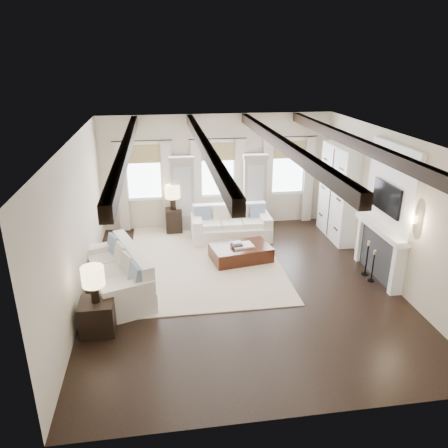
{
  "coord_description": "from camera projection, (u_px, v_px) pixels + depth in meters",
  "views": [
    {
      "loc": [
        -1.59,
        -8.21,
        4.67
      ],
      "look_at": [
        -0.25,
        0.78,
        1.15
      ],
      "focal_mm": 35.0,
      "sensor_mm": 36.0,
      "label": 1
    }
  ],
  "objects": [
    {
      "name": "candlestick_near",
      "position": [
        373.0,
        268.0,
        9.57
      ],
      "size": [
        0.15,
        0.15,
        0.74
      ],
      "color": "black",
      "rests_on": "ground"
    },
    {
      "name": "ottoman",
      "position": [
        241.0,
        253.0,
        10.6
      ],
      "size": [
        1.53,
        1.1,
        0.37
      ],
      "primitive_type": "cube",
      "rotation": [
        0.0,
        0.0,
        0.17
      ],
      "color": "black",
      "rests_on": "ground"
    },
    {
      "name": "area_rug",
      "position": [
        204.0,
        259.0,
        10.71
      ],
      "size": [
        3.53,
        4.88,
        0.02
      ],
      "primitive_type": "cube",
      "color": "beige",
      "rests_on": "ground"
    },
    {
      "name": "side_table_back",
      "position": [
        174.0,
        221.0,
        12.26
      ],
      "size": [
        0.45,
        0.45,
        0.67
      ],
      "primitive_type": "cube",
      "color": "black",
      "rests_on": "ground"
    },
    {
      "name": "book_upper",
      "position": [
        237.0,
        243.0,
        10.5
      ],
      "size": [
        0.25,
        0.21,
        0.03
      ],
      "primitive_type": "cube",
      "rotation": [
        0.0,
        0.0,
        0.17
      ],
      "color": "beige",
      "rests_on": "book_lower"
    },
    {
      "name": "sofa_back",
      "position": [
        231.0,
        226.0,
        11.81
      ],
      "size": [
        2.11,
        0.98,
        0.9
      ],
      "color": "white",
      "rests_on": "ground"
    },
    {
      "name": "tray",
      "position": [
        242.0,
        245.0,
        10.53
      ],
      "size": [
        0.56,
        0.46,
        0.04
      ],
      "primitive_type": "cube",
      "rotation": [
        0.0,
        0.0,
        0.17
      ],
      "color": "white",
      "rests_on": "ottoman"
    },
    {
      "name": "lamp_back",
      "position": [
        173.0,
        193.0,
        11.97
      ],
      "size": [
        0.4,
        0.4,
        0.69
      ],
      "color": "black",
      "rests_on": "side_table_back"
    },
    {
      "name": "room_shell",
      "position": [
        268.0,
        189.0,
        9.73
      ],
      "size": [
        6.54,
        7.54,
        3.22
      ],
      "color": "beige",
      "rests_on": "ground"
    },
    {
      "name": "lamp_front",
      "position": [
        93.0,
        278.0,
        7.55
      ],
      "size": [
        0.4,
        0.4,
        0.68
      ],
      "color": "black",
      "rests_on": "side_table_front"
    },
    {
      "name": "book_lower",
      "position": [
        237.0,
        245.0,
        10.46
      ],
      "size": [
        0.29,
        0.24,
        0.04
      ],
      "primitive_type": "cube",
      "rotation": [
        0.0,
        0.0,
        0.17
      ],
      "color": "#262628",
      "rests_on": "tray"
    },
    {
      "name": "ground",
      "position": [
        241.0,
        286.0,
        9.48
      ],
      "size": [
        7.5,
        7.5,
        0.0
      ],
      "primitive_type": "plane",
      "color": "black",
      "rests_on": "ground"
    },
    {
      "name": "sofa_left",
      "position": [
        119.0,
        276.0,
        9.05
      ],
      "size": [
        1.72,
        2.5,
        0.98
      ],
      "color": "white",
      "rests_on": "ground"
    },
    {
      "name": "side_table_front",
      "position": [
        98.0,
        316.0,
        7.82
      ],
      "size": [
        0.6,
        0.6,
        0.6
      ],
      "primitive_type": "cube",
      "color": "black",
      "rests_on": "ground"
    },
    {
      "name": "candlestick_far",
      "position": [
        367.0,
        261.0,
        9.84
      ],
      "size": [
        0.17,
        0.17,
        0.83
      ],
      "color": "black",
      "rests_on": "ground"
    }
  ]
}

